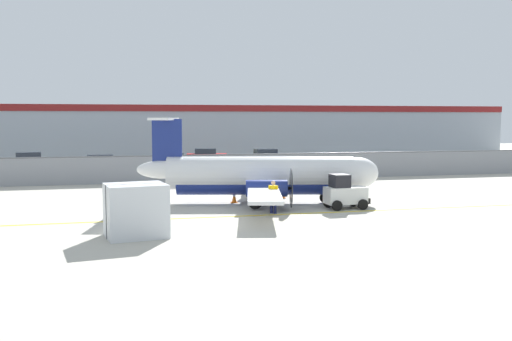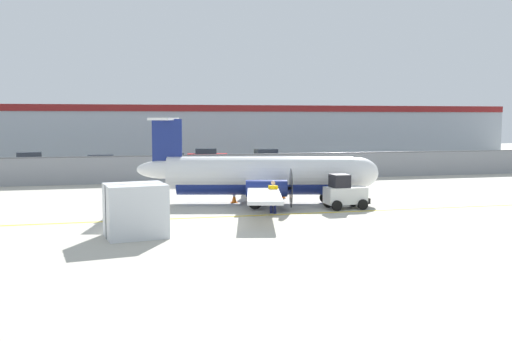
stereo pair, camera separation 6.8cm
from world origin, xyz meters
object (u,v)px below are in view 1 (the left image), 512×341
at_px(cargo_container, 136,210).
at_px(parked_car_4, 264,157).
at_px(ground_crew_worker, 273,195).
at_px(parked_car_5, 339,162).
at_px(parked_car_1, 99,164).
at_px(parked_car_2, 171,162).
at_px(traffic_cone_near_left, 282,193).
at_px(traffic_cone_near_right, 234,197).
at_px(commuter_airplane, 264,175).
at_px(baggage_tug, 345,193).
at_px(parked_car_3, 206,156).
at_px(parked_car_0, 28,161).

relative_size(cargo_container, parked_car_4, 0.64).
xyz_separation_m(ground_crew_worker, parked_car_5, (12.11, 21.17, -0.06)).
height_order(parked_car_1, parked_car_2, same).
bearing_deg(parked_car_5, ground_crew_worker, 53.80).
height_order(traffic_cone_near_left, parked_car_4, parked_car_4).
distance_m(traffic_cone_near_right, parked_car_2, 20.63).
bearing_deg(parked_car_4, parked_car_5, 121.88).
relative_size(commuter_airplane, cargo_container, 5.94).
bearing_deg(traffic_cone_near_right, baggage_tug, -33.13).
relative_size(traffic_cone_near_right, parked_car_5, 0.15).
relative_size(baggage_tug, parked_car_2, 0.55).
xyz_separation_m(traffic_cone_near_right, parked_car_2, (-1.77, 20.54, 0.58)).
bearing_deg(parked_car_2, traffic_cone_near_left, -80.00).
height_order(traffic_cone_near_right, parked_car_4, parked_car_4).
distance_m(cargo_container, parked_car_3, 36.86).
distance_m(cargo_container, parked_car_2, 29.20).
height_order(parked_car_0, parked_car_4, same).
relative_size(ground_crew_worker, parked_car_0, 0.39).
relative_size(commuter_airplane, parked_car_2, 3.69).
xyz_separation_m(ground_crew_worker, cargo_container, (-7.04, -4.26, 0.15)).
relative_size(cargo_container, parked_car_3, 0.61).
bearing_deg(traffic_cone_near_right, parked_car_5, 51.96).
distance_m(parked_car_0, parked_car_3, 17.59).
height_order(ground_crew_worker, parked_car_1, same).
distance_m(baggage_tug, parked_car_1, 26.98).
distance_m(traffic_cone_near_right, parked_car_5, 21.65).
xyz_separation_m(ground_crew_worker, parked_car_1, (-9.43, 23.90, -0.06)).
xyz_separation_m(baggage_tug, traffic_cone_near_left, (-2.15, 4.67, -0.54)).
distance_m(traffic_cone_near_left, parked_car_0, 29.92).
relative_size(parked_car_2, parked_car_4, 1.03).
bearing_deg(parked_car_1, parked_car_3, -146.19).
height_order(traffic_cone_near_left, parked_car_1, parked_car_1).
xyz_separation_m(parked_car_1, parked_car_2, (6.43, 0.76, 0.00)).
relative_size(traffic_cone_near_left, parked_car_1, 0.15).
relative_size(parked_car_1, parked_car_3, 0.97).
relative_size(parked_car_0, parked_car_3, 1.00).
bearing_deg(commuter_airplane, cargo_container, -120.78).
distance_m(parked_car_2, parked_car_4, 11.00).
bearing_deg(baggage_tug, traffic_cone_near_right, 144.78).
bearing_deg(parked_car_4, parked_car_0, -0.17).
bearing_deg(ground_crew_worker, parked_car_4, 26.34).
distance_m(traffic_cone_near_left, traffic_cone_near_right, 3.45).
relative_size(commuter_airplane, parked_car_3, 3.64).
xyz_separation_m(baggage_tug, parked_car_1, (-13.60, 23.30, 0.04)).
xyz_separation_m(ground_crew_worker, parked_car_4, (7.02, 29.20, -0.06)).
xyz_separation_m(traffic_cone_near_left, parked_car_1, (-11.45, 18.63, 0.58)).
distance_m(commuter_airplane, parked_car_1, 22.59).
bearing_deg(cargo_container, parked_car_3, 67.73).
bearing_deg(parked_car_5, parked_car_1, -13.66).
bearing_deg(parked_car_0, ground_crew_worker, 111.89).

